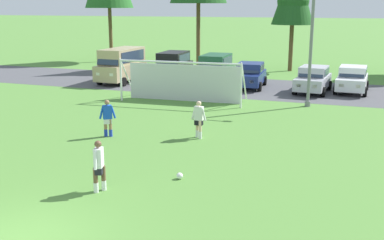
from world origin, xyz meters
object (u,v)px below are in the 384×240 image
player_winger_left (99,166)px  parked_car_slot_center_right (313,79)px  soccer_goal (183,80)px  street_lamp (315,45)px  parked_car_slot_left (173,66)px  parked_car_slot_right (352,79)px  player_striker_near (108,118)px  parked_car_slot_center (250,75)px  player_defender_far (199,120)px  parked_car_slot_far_left (122,64)px  soccer_ball (180,176)px  parked_car_slot_center_left (215,69)px

player_winger_left → parked_car_slot_center_right: 20.22m
soccer_goal → street_lamp: street_lamp is taller
parked_car_slot_left → parked_car_slot_right: size_ratio=1.10×
player_striker_near → street_lamp: size_ratio=0.24×
parked_car_slot_left → parked_car_slot_center: bearing=-10.6°
street_lamp → parked_car_slot_right: bearing=69.9°
player_defender_far → parked_car_slot_far_left: size_ratio=0.34×
player_defender_far → parked_car_slot_center: 13.46m
soccer_ball → soccer_goal: 13.03m
player_winger_left → parked_car_slot_right: 21.77m
soccer_ball → parked_car_slot_center_right: parked_car_slot_center_right is taller
player_striker_near → parked_car_slot_far_left: (-6.55, 13.58, 0.52)m
player_winger_left → street_lamp: size_ratio=0.24×
player_defender_far → soccer_goal: bearing=115.8°
parked_car_slot_center_right → player_striker_near: bearing=-117.5°
parked_car_slot_left → parked_car_slot_right: parked_car_slot_left is taller
player_striker_near → player_winger_left: 6.35m
soccer_goal → parked_car_slot_center_right: bearing=39.4°
parked_car_slot_left → parked_car_slot_center_right: 10.77m
parked_car_slot_center → parked_car_slot_right: size_ratio=1.01×
parked_car_slot_left → parked_car_slot_right: bearing=-3.1°
parked_car_slot_center_right → parked_car_slot_right: bearing=21.0°
soccer_goal → parked_car_slot_left: size_ratio=1.60×
soccer_ball → parked_car_slot_center: bearing=95.9°
player_defender_far → street_lamp: bearing=64.9°
soccer_goal → parked_car_slot_center: size_ratio=1.74×
parked_car_slot_far_left → street_lamp: street_lamp is taller
soccer_goal → parked_car_slot_center: (2.64, 6.21, -0.42)m
parked_car_slot_far_left → parked_car_slot_center: bearing=5.8°
parked_car_slot_center_left → player_striker_near: bearing=-91.2°
player_striker_near → parked_car_slot_center: size_ratio=0.38×
soccer_ball → street_lamp: street_lamp is taller
parked_car_slot_far_left → parked_car_slot_right: bearing=5.0°
parked_car_slot_center_right → street_lamp: (0.40, -4.63, 2.61)m
parked_car_slot_center → parked_car_slot_right: bearing=4.0°
parked_car_slot_center → street_lamp: street_lamp is taller
parked_car_slot_right → soccer_ball: bearing=-104.6°
parked_car_slot_center → parked_car_slot_right: (6.80, 0.47, 0.00)m
soccer_ball → player_winger_left: bearing=-136.8°
player_striker_near → street_lamp: bearing=50.7°
player_defender_far → parked_car_slot_center_left: size_ratio=0.35×
parked_car_slot_left → parked_car_slot_center: parked_car_slot_left is taller
street_lamp → player_striker_near: bearing=-129.3°
soccer_goal → player_striker_near: (-0.34, -8.35, -0.47)m
parked_car_slot_center_right → parked_car_slot_left: bearing=171.3°
player_striker_near → player_winger_left: same height
soccer_ball → player_defender_far: 5.09m
player_striker_near → street_lamp: street_lamp is taller
parked_car_slot_center_right → soccer_ball: bearing=-97.9°
soccer_goal → player_winger_left: 14.23m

